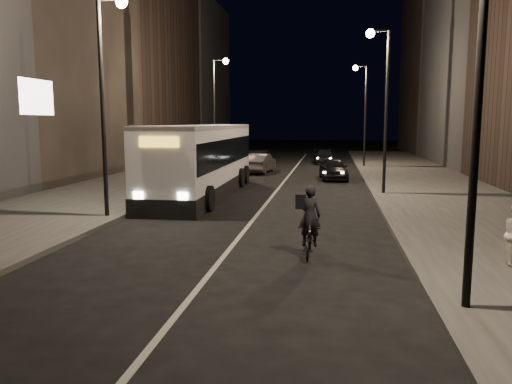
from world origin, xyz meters
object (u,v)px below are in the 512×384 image
(car_mid, at_px, (260,163))
(car_far, at_px, (324,157))
(streetlight_left_far, at_px, (217,99))
(streetlight_right_far, at_px, (362,102))
(car_near, at_px, (333,169))
(cyclist_on_bicycle, at_px, (309,233))
(streetlight_right_mid, at_px, (382,89))
(streetlight_left_near, at_px, (108,78))
(city_bus, at_px, (202,157))
(streetlight_right_near, at_px, (467,33))

(car_mid, height_order, car_far, car_mid)
(car_mid, bearing_deg, streetlight_left_far, 16.43)
(streetlight_right_far, xyz_separation_m, streetlight_left_far, (-10.66, -6.00, 0.00))
(car_near, xyz_separation_m, car_far, (-0.77, 12.33, -0.09))
(cyclist_on_bicycle, bearing_deg, streetlight_left_far, 109.46)
(streetlight_left_far, height_order, cyclist_on_bicycle, streetlight_left_far)
(streetlight_left_far, bearing_deg, car_near, -19.45)
(streetlight_right_far, height_order, car_near, streetlight_right_far)
(streetlight_right_mid, bearing_deg, streetlight_left_near, -143.12)
(streetlight_left_near, distance_m, city_bus, 7.90)
(streetlight_right_mid, height_order, car_near, streetlight_right_mid)
(streetlight_right_far, bearing_deg, car_far, 131.94)
(streetlight_left_far, bearing_deg, car_mid, 10.67)
(streetlight_left_far, height_order, car_mid, streetlight_left_far)
(car_mid, bearing_deg, car_far, -111.84)
(streetlight_right_far, xyz_separation_m, car_near, (-2.26, -8.97, -4.66))
(city_bus, height_order, cyclist_on_bicycle, city_bus)
(streetlight_left_near, distance_m, car_near, 17.84)
(car_mid, bearing_deg, streetlight_right_far, -138.79)
(streetlight_left_far, height_order, city_bus, streetlight_left_far)
(car_near, bearing_deg, cyclist_on_bicycle, -97.81)
(streetlight_right_near, height_order, car_near, streetlight_right_near)
(car_near, xyz_separation_m, car_mid, (-5.36, 3.54, 0.01))
(streetlight_left_near, distance_m, car_mid, 19.39)
(streetlight_right_mid, bearing_deg, car_far, 98.88)
(streetlight_right_near, height_order, streetlight_left_near, same)
(cyclist_on_bicycle, relative_size, car_near, 0.49)
(streetlight_left_near, distance_m, streetlight_left_far, 18.00)
(streetlight_right_near, height_order, car_far, streetlight_right_near)
(streetlight_right_mid, height_order, cyclist_on_bicycle, streetlight_right_mid)
(city_bus, bearing_deg, car_far, 73.24)
(streetlight_right_mid, distance_m, car_mid, 13.84)
(city_bus, distance_m, car_far, 21.34)
(streetlight_right_near, bearing_deg, streetlight_left_far, 112.30)
(car_mid, xyz_separation_m, car_far, (4.60, 8.79, -0.10))
(streetlight_right_near, relative_size, car_near, 1.96)
(streetlight_right_near, distance_m, streetlight_left_far, 28.10)
(streetlight_left_far, height_order, car_near, streetlight_left_far)
(streetlight_right_far, relative_size, city_bus, 0.61)
(streetlight_left_near, distance_m, car_far, 28.80)
(streetlight_left_far, bearing_deg, streetlight_right_mid, -43.16)
(car_near, distance_m, car_mid, 6.43)
(streetlight_left_near, height_order, streetlight_left_far, same)
(car_near, relative_size, car_mid, 0.95)
(streetlight_right_near, relative_size, streetlight_left_far, 1.00)
(streetlight_right_near, xyz_separation_m, car_far, (-3.02, 35.37, -4.74))
(cyclist_on_bicycle, bearing_deg, streetlight_right_far, 84.35)
(streetlight_left_far, xyz_separation_m, cyclist_on_bicycle, (7.71, -22.22, -4.68))
(streetlight_left_far, distance_m, car_far, 12.98)
(car_far, bearing_deg, streetlight_left_near, -111.83)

